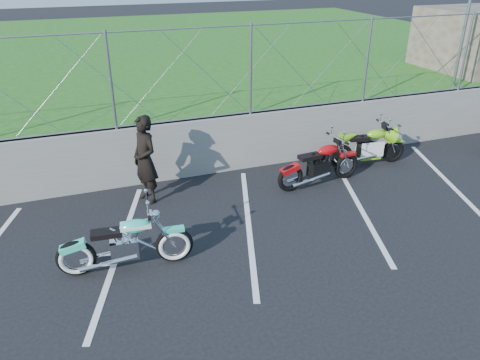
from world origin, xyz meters
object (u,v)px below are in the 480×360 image
object	(u,v)px
cruiser_turquoise	(127,245)
naked_orange	(321,166)
sportbike_green	(369,148)
person_standing	(145,160)

from	to	relation	value
cruiser_turquoise	naked_orange	size ratio (longest dim) A/B	1.04
naked_orange	sportbike_green	xyz separation A→B (m)	(1.62, 0.56, -0.01)
naked_orange	person_standing	world-z (taller)	person_standing
sportbike_green	person_standing	size ratio (longest dim) A/B	1.06
sportbike_green	naked_orange	bearing A→B (deg)	-154.42
cruiser_turquoise	sportbike_green	distance (m)	6.40
sportbike_green	person_standing	world-z (taller)	person_standing
naked_orange	sportbike_green	world-z (taller)	naked_orange
naked_orange	sportbike_green	distance (m)	1.71
cruiser_turquoise	person_standing	size ratio (longest dim) A/B	1.19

